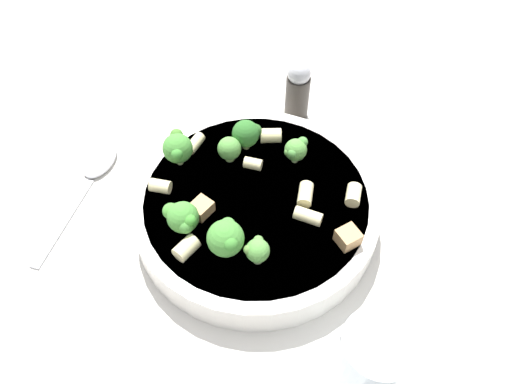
# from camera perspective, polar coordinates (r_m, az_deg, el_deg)

# --- Properties ---
(ground_plane) EXTENTS (2.00, 2.00, 0.00)m
(ground_plane) POSITION_cam_1_polar(r_m,az_deg,el_deg) (0.59, 0.00, -3.08)
(ground_plane) COLOR beige
(pasta_bowl) EXTENTS (0.28, 0.28, 0.04)m
(pasta_bowl) POSITION_cam_1_polar(r_m,az_deg,el_deg) (0.57, 0.00, -1.70)
(pasta_bowl) COLOR silver
(pasta_bowl) RESTS_ON ground_plane
(broccoli_floret_0) EXTENTS (0.03, 0.03, 0.03)m
(broccoli_floret_0) POSITION_cam_1_polar(r_m,az_deg,el_deg) (0.57, 4.56, 4.83)
(broccoli_floret_0) COLOR #9EC175
(broccoli_floret_0) RESTS_ON pasta_bowl
(broccoli_floret_1) EXTENTS (0.03, 0.04, 0.04)m
(broccoli_floret_1) POSITION_cam_1_polar(r_m,az_deg,el_deg) (0.52, -8.47, -2.84)
(broccoli_floret_1) COLOR #84AD60
(broccoli_floret_1) RESTS_ON pasta_bowl
(broccoli_floret_2) EXTENTS (0.03, 0.03, 0.03)m
(broccoli_floret_2) POSITION_cam_1_polar(r_m,az_deg,el_deg) (0.49, 0.14, -6.68)
(broccoli_floret_2) COLOR #9EC175
(broccoli_floret_2) RESTS_ON pasta_bowl
(broccoli_floret_3) EXTENTS (0.03, 0.04, 0.04)m
(broccoli_floret_3) POSITION_cam_1_polar(r_m,az_deg,el_deg) (0.57, -8.96, 5.01)
(broccoli_floret_3) COLOR #9EC175
(broccoli_floret_3) RESTS_ON pasta_bowl
(broccoli_floret_4) EXTENTS (0.04, 0.04, 0.05)m
(broccoli_floret_4) POSITION_cam_1_polar(r_m,az_deg,el_deg) (0.49, -3.46, -5.26)
(broccoli_floret_4) COLOR #93B766
(broccoli_floret_4) RESTS_ON pasta_bowl
(broccoli_floret_5) EXTENTS (0.04, 0.03, 0.04)m
(broccoli_floret_5) POSITION_cam_1_polar(r_m,az_deg,el_deg) (0.59, -1.02, 6.71)
(broccoli_floret_5) COLOR #93B766
(broccoli_floret_5) RESTS_ON pasta_bowl
(broccoli_floret_6) EXTENTS (0.03, 0.03, 0.03)m
(broccoli_floret_6) POSITION_cam_1_polar(r_m,az_deg,el_deg) (0.57, -3.40, 4.87)
(broccoli_floret_6) COLOR #93B766
(broccoli_floret_6) RESTS_ON pasta_bowl
(rigatoni_0) EXTENTS (0.02, 0.02, 0.01)m
(rigatoni_0) POSITION_cam_1_polar(r_m,az_deg,el_deg) (0.58, -0.35, 3.26)
(rigatoni_0) COLOR beige
(rigatoni_0) RESTS_ON pasta_bowl
(rigatoni_1) EXTENTS (0.03, 0.03, 0.01)m
(rigatoni_1) POSITION_cam_1_polar(r_m,az_deg,el_deg) (0.53, 5.97, -2.76)
(rigatoni_1) COLOR beige
(rigatoni_1) RESTS_ON pasta_bowl
(rigatoni_2) EXTENTS (0.03, 0.03, 0.01)m
(rigatoni_2) POSITION_cam_1_polar(r_m,az_deg,el_deg) (0.60, -6.98, 5.56)
(rigatoni_2) COLOR beige
(rigatoni_2) RESTS_ON pasta_bowl
(rigatoni_3) EXTENTS (0.03, 0.03, 0.02)m
(rigatoni_3) POSITION_cam_1_polar(r_m,az_deg,el_deg) (0.60, 1.71, 6.46)
(rigatoni_3) COLOR beige
(rigatoni_3) RESTS_ON pasta_bowl
(rigatoni_4) EXTENTS (0.03, 0.03, 0.02)m
(rigatoni_4) POSITION_cam_1_polar(r_m,az_deg,el_deg) (0.55, 5.67, -0.26)
(rigatoni_4) COLOR beige
(rigatoni_4) RESTS_ON pasta_bowl
(rigatoni_5) EXTENTS (0.03, 0.03, 0.02)m
(rigatoni_5) POSITION_cam_1_polar(r_m,az_deg,el_deg) (0.56, -10.88, 0.66)
(rigatoni_5) COLOR beige
(rigatoni_5) RESTS_ON pasta_bowl
(rigatoni_6) EXTENTS (0.03, 0.03, 0.02)m
(rigatoni_6) POSITION_cam_1_polar(r_m,az_deg,el_deg) (0.56, 11.07, -0.32)
(rigatoni_6) COLOR beige
(rigatoni_6) RESTS_ON pasta_bowl
(rigatoni_7) EXTENTS (0.03, 0.03, 0.02)m
(rigatoni_7) POSITION_cam_1_polar(r_m,az_deg,el_deg) (0.51, -7.97, -6.36)
(rigatoni_7) COLOR beige
(rigatoni_7) RESTS_ON pasta_bowl
(chicken_chunk_0) EXTENTS (0.03, 0.03, 0.01)m
(chicken_chunk_0) POSITION_cam_1_polar(r_m,az_deg,el_deg) (0.54, -6.26, -1.82)
(chicken_chunk_0) COLOR tan
(chicken_chunk_0) RESTS_ON pasta_bowl
(chicken_chunk_1) EXTENTS (0.02, 0.02, 0.02)m
(chicken_chunk_1) POSITION_cam_1_polar(r_m,az_deg,el_deg) (0.52, 10.47, -5.12)
(chicken_chunk_1) COLOR tan
(chicken_chunk_1) RESTS_ON pasta_bowl
(drinking_glass) EXTENTS (0.06, 0.06, 0.09)m
(drinking_glass) POSITION_cam_1_polar(r_m,az_deg,el_deg) (0.48, 13.07, -18.46)
(drinking_glass) COLOR silver
(drinking_glass) RESTS_ON ground_plane
(pepper_shaker) EXTENTS (0.03, 0.03, 0.09)m
(pepper_shaker) POSITION_cam_1_polar(r_m,az_deg,el_deg) (0.67, 4.79, 11.53)
(pepper_shaker) COLOR #332D28
(pepper_shaker) RESTS_ON ground_plane
(spoon) EXTENTS (0.15, 0.15, 0.01)m
(spoon) POSITION_cam_1_polar(r_m,az_deg,el_deg) (0.65, -18.34, 1.85)
(spoon) COLOR #B2B2B7
(spoon) RESTS_ON ground_plane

